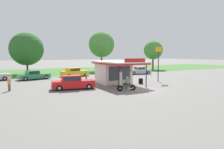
# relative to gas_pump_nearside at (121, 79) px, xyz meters

# --- Properties ---
(ground_plane) EXTENTS (300.00, 300.00, 0.00)m
(ground_plane) POSITION_rel_gas_pump_nearside_xyz_m (1.04, -2.93, -0.94)
(ground_plane) COLOR slate
(grass_verge_strip) EXTENTS (120.00, 24.00, 0.01)m
(grass_verge_strip) POSITION_rel_gas_pump_nearside_xyz_m (1.04, 27.07, -0.94)
(grass_verge_strip) COLOR #3D6B2D
(grass_verge_strip) RESTS_ON ground
(service_station_kiosk) EXTENTS (4.83, 7.30, 3.53)m
(service_station_kiosk) POSITION_rel_gas_pump_nearside_xyz_m (0.75, 2.91, 0.84)
(service_station_kiosk) COLOR silver
(service_station_kiosk) RESTS_ON ground
(gas_pump_nearside) EXTENTS (0.44, 0.44, 2.05)m
(gas_pump_nearside) POSITION_rel_gas_pump_nearside_xyz_m (0.00, 0.00, 0.00)
(gas_pump_nearside) COLOR slate
(gas_pump_nearside) RESTS_ON ground
(gas_pump_offside) EXTENTS (0.44, 0.44, 2.00)m
(gas_pump_offside) POSITION_rel_gas_pump_nearside_xyz_m (1.49, -0.00, -0.02)
(gas_pump_offside) COLOR slate
(gas_pump_offside) RESTS_ON ground
(motorcycle_with_rider) EXTENTS (2.14, 0.77, 1.58)m
(motorcycle_with_rider) POSITION_rel_gas_pump_nearside_xyz_m (-0.90, -2.78, -0.29)
(motorcycle_with_rider) COLOR black
(motorcycle_with_rider) RESTS_ON ground
(featured_classic_sedan) EXTENTS (5.22, 2.51, 1.60)m
(featured_classic_sedan) POSITION_rel_gas_pump_nearside_xyz_m (-5.76, 1.16, -0.22)
(featured_classic_sedan) COLOR red
(featured_classic_sedan) RESTS_ON ground
(parked_car_back_row_centre) EXTENTS (5.28, 2.86, 1.43)m
(parked_car_back_row_centre) POSITION_rel_gas_pump_nearside_xyz_m (-8.53, 13.03, -0.30)
(parked_car_back_row_centre) COLOR #2D844C
(parked_car_back_row_centre) RESTS_ON ground
(parked_car_back_row_left) EXTENTS (5.19, 2.56, 1.50)m
(parked_car_back_row_left) POSITION_rel_gas_pump_nearside_xyz_m (11.85, 12.27, -0.26)
(parked_car_back_row_left) COLOR #B7B7BC
(parked_car_back_row_left) RESTS_ON ground
(parked_car_back_row_centre_left) EXTENTS (5.11, 2.71, 1.52)m
(parked_car_back_row_centre_left) POSITION_rel_gas_pump_nearside_xyz_m (5.68, 12.98, -0.24)
(parked_car_back_row_centre_left) COLOR #E55993
(parked_car_back_row_centre_left) RESTS_ON ground
(parked_car_back_row_right) EXTENTS (5.50, 2.89, 1.62)m
(parked_car_back_row_right) POSITION_rel_gas_pump_nearside_xyz_m (-1.42, 14.04, -0.20)
(parked_car_back_row_right) COLOR gold
(parked_car_back_row_right) RESTS_ON ground
(bystander_strolling_foreground) EXTENTS (0.34, 0.34, 1.75)m
(bystander_strolling_foreground) POSITION_rel_gas_pump_nearside_xyz_m (8.12, 9.68, -0.01)
(bystander_strolling_foreground) COLOR brown
(bystander_strolling_foreground) RESTS_ON ground
(bystander_standing_back_lot) EXTENTS (0.34, 0.34, 1.51)m
(bystander_standing_back_lot) POSITION_rel_gas_pump_nearside_xyz_m (-12.26, 3.24, -0.15)
(bystander_standing_back_lot) COLOR brown
(bystander_standing_back_lot) RESTS_ON ground
(bystander_chatting_near_pumps) EXTENTS (0.34, 0.34, 1.56)m
(bystander_chatting_near_pumps) POSITION_rel_gas_pump_nearside_xyz_m (-1.67, 7.52, -0.11)
(bystander_chatting_near_pumps) COLOR brown
(bystander_chatting_near_pumps) RESTS_ON ground
(tree_oak_distant_spare) EXTENTS (6.44, 6.44, 9.83)m
(tree_oak_distant_spare) POSITION_rel_gas_pump_nearside_xyz_m (9.02, 24.50, 5.58)
(tree_oak_distant_spare) COLOR brown
(tree_oak_distant_spare) RESTS_ON ground
(tree_oak_right) EXTENTS (5.19, 5.19, 7.95)m
(tree_oak_right) POSITION_rel_gas_pump_nearside_xyz_m (23.58, 21.89, 4.29)
(tree_oak_right) COLOR brown
(tree_oak_right) RESTS_ON ground
(tree_oak_centre) EXTENTS (6.83, 6.83, 8.60)m
(tree_oak_centre) POSITION_rel_gas_pump_nearside_xyz_m (-8.43, 23.92, 4.24)
(tree_oak_centre) COLOR brown
(tree_oak_centre) RESTS_ON ground
(roadside_pole_sign) EXTENTS (1.10, 0.12, 5.12)m
(roadside_pole_sign) POSITION_rel_gas_pump_nearside_xyz_m (7.56, 1.71, 2.52)
(roadside_pole_sign) COLOR black
(roadside_pole_sign) RESTS_ON ground
(spare_tire_stack) EXTENTS (0.60, 0.60, 0.72)m
(spare_tire_stack) POSITION_rel_gas_pump_nearside_xyz_m (3.78, 0.94, -0.58)
(spare_tire_stack) COLOR black
(spare_tire_stack) RESTS_ON ground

